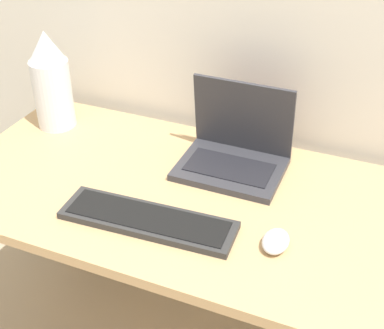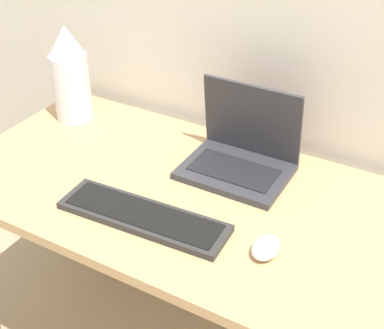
% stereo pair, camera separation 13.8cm
% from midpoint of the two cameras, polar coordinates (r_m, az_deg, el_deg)
% --- Properties ---
extents(desk, '(1.43, 0.67, 0.74)m').
position_cam_midpoint_polar(desk, '(1.49, -1.84, -6.09)').
color(desk, tan).
rests_on(desk, ground_plane).
extents(laptop, '(0.30, 0.23, 0.24)m').
position_cam_midpoint_polar(laptop, '(1.53, 2.04, 1.47)').
color(laptop, '#333338').
rests_on(laptop, desk).
extents(keyboard, '(0.45, 0.15, 0.02)m').
position_cam_midpoint_polar(keyboard, '(1.35, -7.66, -5.98)').
color(keyboard, '#2D2D2D').
rests_on(keyboard, desk).
extents(mouse, '(0.06, 0.09, 0.03)m').
position_cam_midpoint_polar(mouse, '(1.28, 5.85, -8.27)').
color(mouse, silver).
rests_on(mouse, desk).
extents(vase, '(0.12, 0.12, 0.32)m').
position_cam_midpoint_polar(vase, '(1.77, -17.01, 8.45)').
color(vase, white).
rests_on(vase, desk).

